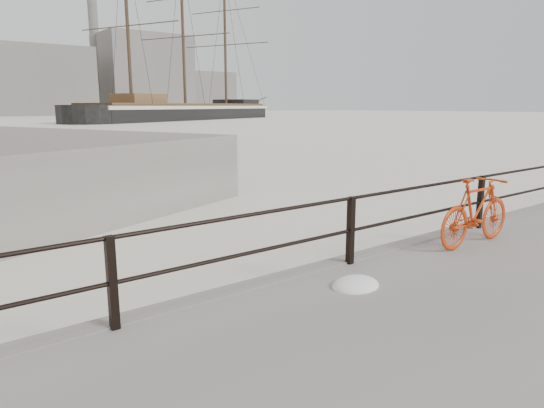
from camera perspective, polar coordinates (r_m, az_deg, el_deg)
ground at (r=10.19m, az=22.17°, el=-4.35°), size 400.00×400.00×0.00m
guardrail at (r=9.93m, az=23.29°, el=0.21°), size 28.00×0.10×1.00m
bicycle at (r=8.68m, az=22.88°, el=-0.79°), size 1.90×0.32×1.14m
barque_black at (r=94.58m, az=-10.09°, el=9.74°), size 64.71×44.42×34.91m
industrial_west at (r=147.80m, az=-26.93°, el=12.77°), size 32.00×18.00×18.00m
industrial_mid at (r=163.06m, az=-14.86°, el=14.44°), size 26.00×20.00×24.00m
industrial_east at (r=177.47m, az=-8.39°, el=12.80°), size 20.00×16.00×14.00m
smokestack at (r=164.06m, az=-20.15°, el=17.62°), size 2.80×2.80×44.00m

